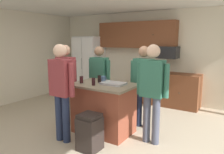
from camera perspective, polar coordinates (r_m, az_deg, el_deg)
The scene contains 18 objects.
floor at distance 4.48m, azimuth -4.50°, elevation -13.81°, with size 7.04×7.04×0.00m, color #B7A88E.
back_wall at distance 6.58m, azimuth 10.14°, elevation 5.36°, with size 6.40×0.10×2.60m, color beige.
cabinet_run_upper at distance 6.54m, azimuth 6.33°, elevation 10.91°, with size 2.40×0.38×0.75m.
cabinet_run_lower at distance 6.20m, azimuth 13.92°, elevation -2.99°, with size 1.80×0.63×0.90m.
refrigerator at distance 7.26m, azimuth -6.02°, elevation 3.04°, with size 0.85×0.76×1.89m.
microwave_over_range at distance 6.08m, azimuth 14.37°, elevation 6.27°, with size 0.56×0.40×0.32m, color black.
kitchen_island at distance 4.25m, azimuth -2.18°, elevation -8.09°, with size 1.21×0.85×0.96m.
person_guest_right at distance 4.95m, azimuth -3.33°, elevation -0.07°, with size 0.57×0.22×1.64m.
person_guest_by_door at distance 3.74m, azimuth 10.51°, elevation -2.70°, with size 0.57×0.23×1.71m.
person_guest_left at distance 3.84m, azimuth -13.15°, elevation -2.42°, with size 0.57×0.23×1.72m.
person_host_foreground at distance 4.43m, azimuth 8.20°, elevation -1.11°, with size 0.57×0.22×1.67m.
person_elder_center at distance 4.72m, azimuth -11.95°, elevation -0.44°, with size 0.57×0.22×1.68m.
tumbler_amber at distance 4.01m, azimuth -4.89°, elevation -1.19°, with size 0.07×0.07×0.14m.
mug_ceramic_white at distance 4.38m, azimuth -2.27°, elevation -0.44°, with size 0.13×0.09×0.11m.
glass_stout_tall at distance 4.28m, azimuth -3.36°, elevation -0.47°, with size 0.06×0.06×0.14m.
glass_pilsner at distance 4.24m, azimuth -8.02°, elevation -0.68°, with size 0.07×0.07×0.14m.
serving_tray at distance 4.06m, azimuth 0.39°, elevation -1.71°, with size 0.44×0.30×0.04m.
trash_bin at distance 3.67m, azimuth -5.87°, elevation -14.20°, with size 0.34×0.34×0.61m.
Camera 1 is at (2.47, -3.28, 1.79)m, focal length 34.88 mm.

